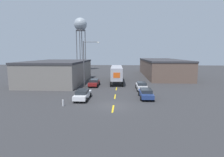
# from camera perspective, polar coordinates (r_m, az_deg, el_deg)

# --- Properties ---
(ground_plane) EXTENTS (160.00, 160.00, 0.00)m
(ground_plane) POSITION_cam_1_polar(r_m,az_deg,el_deg) (22.93, 0.50, -8.78)
(ground_plane) COLOR #333335
(road_centerline) EXTENTS (0.20, 15.17, 0.01)m
(road_centerline) POSITION_cam_1_polar(r_m,az_deg,el_deg) (27.51, 1.00, -5.89)
(road_centerline) COLOR gold
(road_centerline) RESTS_ON ground_plane
(warehouse_left) EXTENTS (12.01, 18.64, 5.03)m
(warehouse_left) POSITION_cam_1_polar(r_m,az_deg,el_deg) (42.22, -17.13, 2.14)
(warehouse_left) COLOR slate
(warehouse_left) RESTS_ON ground_plane
(warehouse_right) EXTENTS (10.25, 27.14, 4.96)m
(warehouse_right) POSITION_cam_1_polar(r_m,az_deg,el_deg) (54.37, 15.81, 3.42)
(warehouse_right) COLOR brown
(warehouse_right) RESTS_ON ground_plane
(semi_truck) EXTENTS (3.12, 14.04, 3.75)m
(semi_truck) POSITION_cam_1_polar(r_m,az_deg,el_deg) (41.18, 1.51, 2.00)
(semi_truck) COLOR black
(semi_truck) RESTS_ON ground_plane
(parked_car_right_mid) EXTENTS (1.98, 4.79, 1.45)m
(parked_car_right_mid) POSITION_cam_1_polar(r_m,az_deg,el_deg) (32.80, 9.61, -2.34)
(parked_car_right_mid) COLOR silver
(parked_car_right_mid) RESTS_ON ground_plane
(parked_car_right_near) EXTENTS (1.98, 4.79, 1.45)m
(parked_car_right_near) POSITION_cam_1_polar(r_m,az_deg,el_deg) (26.83, 11.02, -4.71)
(parked_car_right_near) COLOR navy
(parked_car_right_near) RESTS_ON ground_plane
(parked_car_left_near) EXTENTS (1.98, 4.79, 1.45)m
(parked_car_left_near) POSITION_cam_1_polar(r_m,az_deg,el_deg) (25.98, -9.61, -5.11)
(parked_car_left_near) COLOR silver
(parked_car_left_near) RESTS_ON ground_plane
(parked_car_left_far) EXTENTS (1.98, 4.79, 1.45)m
(parked_car_left_far) POSITION_cam_1_polar(r_m,az_deg,el_deg) (36.20, -5.86, -1.28)
(parked_car_left_far) COLOR maroon
(parked_car_left_far) RESTS_ON ground_plane
(water_tower) EXTENTS (4.94, 4.94, 20.41)m
(water_tower) POSITION_cam_1_polar(r_m,az_deg,el_deg) (71.84, -10.26, 16.68)
(water_tower) COLOR #47474C
(water_tower) RESTS_ON ground_plane
(street_lamp) EXTENTS (3.22, 0.32, 9.02)m
(street_lamp) POSITION_cam_1_polar(r_m,az_deg,el_deg) (34.43, -8.59, 5.67)
(street_lamp) COLOR #4C4C51
(street_lamp) RESTS_ON ground_plane
(fire_hydrant) EXTENTS (0.22, 0.22, 0.86)m
(fire_hydrant) POSITION_cam_1_polar(r_m,az_deg,el_deg) (23.43, -15.71, -7.64)
(fire_hydrant) COLOR silver
(fire_hydrant) RESTS_ON ground_plane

